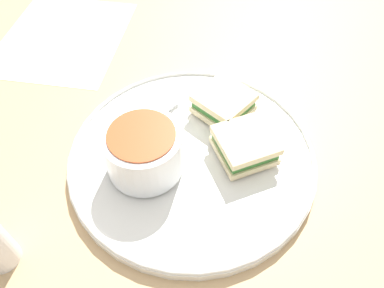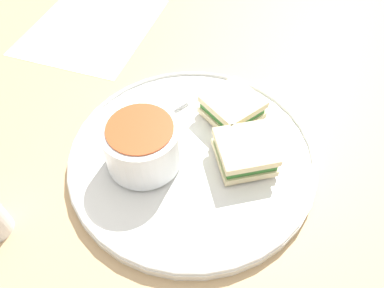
% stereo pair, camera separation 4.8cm
% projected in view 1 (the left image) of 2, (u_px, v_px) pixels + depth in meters
% --- Properties ---
extents(ground_plane, '(2.40, 2.40, 0.00)m').
position_uv_depth(ground_plane, '(192.00, 160.00, 0.51)').
color(ground_plane, tan).
extents(plate, '(0.33, 0.33, 0.02)m').
position_uv_depth(plate, '(192.00, 156.00, 0.50)').
color(plate, white).
rests_on(plate, ground_plane).
extents(soup_bowl, '(0.10, 0.10, 0.06)m').
position_uv_depth(soup_bowl, '(144.00, 151.00, 0.46)').
color(soup_bowl, white).
rests_on(soup_bowl, plate).
extents(spoon, '(0.03, 0.13, 0.01)m').
position_uv_depth(spoon, '(130.00, 140.00, 0.50)').
color(spoon, silver).
rests_on(spoon, plate).
extents(sandwich_half_near, '(0.10, 0.10, 0.03)m').
position_uv_depth(sandwich_half_near, '(245.00, 145.00, 0.48)').
color(sandwich_half_near, beige).
rests_on(sandwich_half_near, plate).
extents(sandwich_half_far, '(0.08, 0.08, 0.03)m').
position_uv_depth(sandwich_half_far, '(226.00, 104.00, 0.53)').
color(sandwich_half_far, beige).
rests_on(sandwich_half_far, plate).
extents(menu_sheet, '(0.29, 0.31, 0.00)m').
position_uv_depth(menu_sheet, '(63.00, 37.00, 0.68)').
color(menu_sheet, white).
rests_on(menu_sheet, ground_plane).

